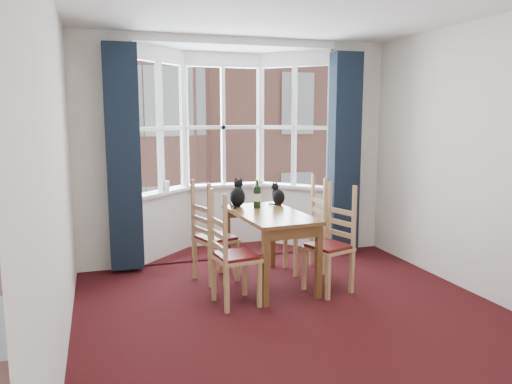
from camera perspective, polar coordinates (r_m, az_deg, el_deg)
name	(u,v)px	position (r m, az deg, el deg)	size (l,w,h in m)	color
floor	(306,325)	(4.62, 5.75, -14.86)	(4.50, 4.50, 0.00)	black
wall_left	(56,178)	(3.91, -21.90, 1.53)	(4.50, 4.50, 0.00)	silver
wall_right	(499,162)	(5.38, 25.98, 3.11)	(4.50, 4.50, 0.00)	silver
wall_back_pier_left	(102,154)	(6.14, -17.17, 4.21)	(0.70, 0.12, 2.80)	silver
wall_back_pier_right	(353,148)	(7.00, 11.05, 4.97)	(0.70, 0.12, 2.80)	silver
bay_window	(228,148)	(6.86, -3.27, 5.04)	(2.76, 0.94, 2.80)	white
curtain_left	(123,159)	(5.97, -14.92, 3.71)	(0.38, 0.22, 2.60)	#15202F
curtain_right	(344,153)	(6.73, 10.05, 4.42)	(0.38, 0.22, 2.60)	#15202F
dining_table	(269,223)	(5.43, 1.54, -3.59)	(0.77, 1.32, 0.80)	brown
chair_left_near	(227,259)	(4.88, -3.30, -7.61)	(0.45, 0.47, 0.92)	tan
chair_left_far	(209,240)	(5.59, -5.44, -5.52)	(0.51, 0.52, 0.92)	tan
chair_right_near	(335,247)	(5.37, 8.97, -6.19)	(0.51, 0.52, 0.92)	tan
chair_right_far	(311,232)	(5.98, 6.34, -4.56)	(0.41, 0.43, 0.92)	tan
cat_left	(238,195)	(5.77, -2.12, -0.37)	(0.25, 0.28, 0.33)	black
cat_right	(278,196)	(5.89, 2.54, -0.43)	(0.20, 0.23, 0.27)	black
wine_bottle	(257,195)	(5.65, 0.13, -0.40)	(0.08, 0.08, 0.33)	black
candle_tall	(167,186)	(6.59, -10.13, 0.69)	(0.06, 0.06, 0.13)	white
street	(126,225)	(37.01, -14.66, -3.68)	(80.00, 80.00, 0.00)	#333335
tenement_building	(147,122)	(17.97, -12.36, 7.84)	(18.40, 7.80, 15.20)	#AC6A59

